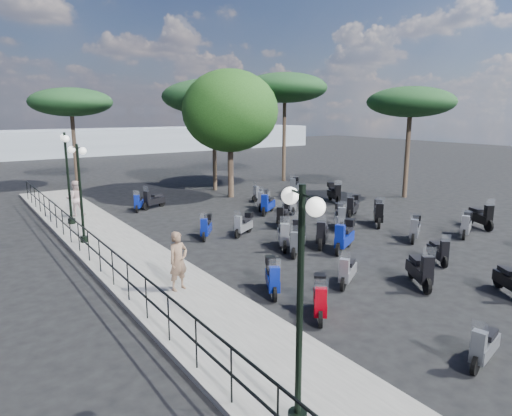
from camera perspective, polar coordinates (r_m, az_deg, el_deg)
ground at (r=18.68m, az=5.60°, el=-4.40°), size 120.00×120.00×0.00m
sidewalk at (r=18.22m, az=-16.79°, el=-5.05°), size 3.00×30.00×0.15m
railing at (r=17.50m, az=-20.81°, el=-3.24°), size 0.04×26.04×1.10m
lamp_post_0 at (r=7.28m, az=5.53°, el=-10.72°), size 0.53×1.17×4.06m
lamp_post_1 at (r=19.03m, az=-21.14°, el=2.46°), size 0.48×1.12×3.89m
lamp_post_2 at (r=22.40m, az=-22.49°, el=4.13°), size 0.39×1.23×4.19m
woman at (r=13.47m, az=-9.69°, el=-6.53°), size 0.72×0.56×1.74m
pedestrian_far at (r=24.21m, az=-21.64°, el=1.12°), size 0.96×0.81×1.77m
scooter_0 at (r=12.17m, az=8.00°, el=-11.28°), size 1.16×1.32×1.27m
scooter_1 at (r=13.52m, az=2.07°, el=-8.74°), size 0.96×1.44×1.27m
scooter_2 at (r=17.07m, az=5.19°, el=-4.45°), size 1.31×1.07×1.26m
scooter_3 at (r=17.80m, az=3.46°, el=-3.53°), size 1.10×1.57×1.43m
scooter_4 at (r=19.66m, az=-1.56°, el=-2.14°), size 1.37×0.92×1.21m
scooter_5 at (r=25.25m, az=-14.46°, el=0.58°), size 0.88×1.34×1.20m
scooter_6 at (r=11.11m, az=26.60°, el=-15.28°), size 1.48×0.59×1.19m
scooter_7 at (r=14.42m, az=11.34°, el=-7.82°), size 1.38×0.94×1.25m
scooter_8 at (r=18.21m, az=8.29°, el=-3.29°), size 1.41×1.27×1.42m
scooter_9 at (r=21.20m, az=3.39°, el=-1.01°), size 1.36×1.16×1.30m
scooter_10 at (r=19.31m, az=-6.25°, el=-2.46°), size 1.06×1.30×1.22m
scooter_11 at (r=25.65m, az=-12.69°, el=0.94°), size 1.57×0.84×1.32m
scooter_12 at (r=14.88m, az=19.84°, el=-7.40°), size 1.12×1.57×1.45m
scooter_13 at (r=15.25m, az=29.36°, el=-7.97°), size 0.97×1.47×1.31m
scooter_14 at (r=17.74m, az=10.99°, el=-3.57°), size 1.71×1.10×1.49m
scooter_15 at (r=21.03m, az=10.46°, el=-1.17°), size 1.25×1.49×1.42m
scooter_16 at (r=24.80m, az=0.85°, el=0.98°), size 1.33×1.29×1.34m
scooter_17 at (r=23.69m, az=1.47°, el=0.41°), size 1.48×1.16×1.41m
scooter_19 at (r=17.34m, az=21.84°, el=-5.12°), size 0.88×1.32×1.19m
scooter_20 at (r=19.94m, az=19.26°, el=-2.52°), size 1.46×1.00×1.30m
scooter_21 at (r=23.68m, az=12.01°, el=0.18°), size 1.52×1.04×1.35m
scooter_22 at (r=24.06m, az=4.42°, el=0.48°), size 0.88×1.40×1.21m
scooter_23 at (r=27.20m, az=0.59°, el=1.77°), size 1.48×0.56×1.19m
scooter_25 at (r=23.23m, az=26.20°, el=-1.01°), size 0.96×1.77×1.49m
scooter_26 at (r=21.38m, az=24.78°, el=-2.00°), size 1.51×0.91×1.30m
scooter_27 at (r=22.11m, az=15.06°, el=-0.68°), size 1.46×1.42×1.48m
scooter_28 at (r=27.20m, az=9.73°, el=1.85°), size 0.94×1.68×1.42m
scooter_29 at (r=29.25m, az=4.80°, el=2.70°), size 1.45×1.31×1.42m
scooter_30 at (r=18.51m, az=5.40°, el=-2.96°), size 1.41×1.27×1.42m
broadleaf_tree at (r=28.02m, az=-3.27°, el=12.00°), size 5.80×5.80×7.73m
pine_0 at (r=30.70m, az=-5.34°, el=13.63°), size 6.70×6.70×7.33m
pine_1 at (r=34.82m, az=3.62°, el=14.74°), size 6.28×6.28×8.03m
pine_2 at (r=34.69m, az=-22.13°, el=12.13°), size 5.60×5.60×6.84m
pine_3 at (r=29.42m, az=18.78°, el=12.40°), size 5.22×5.22×6.71m
distant_hills at (r=59.96m, az=-23.27°, el=7.49°), size 70.00×8.00×3.00m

